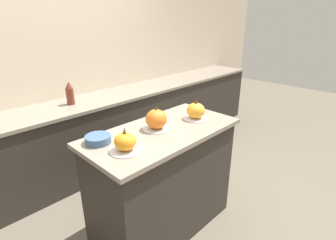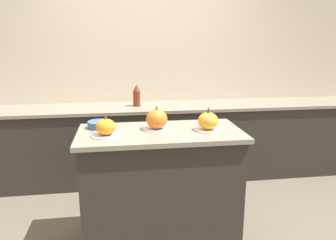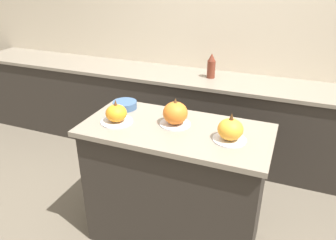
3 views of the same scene
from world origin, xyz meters
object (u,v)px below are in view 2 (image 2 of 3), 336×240
Objects in this scene: pumpkin_cake_center at (157,120)px; bottle_tall at (137,96)px; pumpkin_cake_right at (208,122)px; pumpkin_cake_left at (106,128)px; mixing_bowl at (99,125)px.

bottle_tall is (-0.09, 1.25, -0.02)m from pumpkin_cake_center.
pumpkin_cake_center reaches higher than pumpkin_cake_right.
mixing_bowl is (-0.06, 0.23, -0.03)m from pumpkin_cake_left.
pumpkin_cake_left is 1.23× the size of mixing_bowl.
pumpkin_cake_left is 1.05× the size of pumpkin_cake_center.
pumpkin_cake_center is 0.84× the size of bottle_tall.
pumpkin_cake_left is 0.40m from pumpkin_cake_center.
pumpkin_cake_left is 0.77m from pumpkin_cake_right.
pumpkin_cake_left is 1.06× the size of pumpkin_cake_right.
pumpkin_cake_center is 0.40m from pumpkin_cake_right.
pumpkin_cake_center is at bearing 168.43° from pumpkin_cake_right.
mixing_bowl is (-0.45, 0.12, -0.05)m from pumpkin_cake_center.
pumpkin_cake_right is at bearing 2.59° from pumpkin_cake_left.
pumpkin_cake_center is at bearing 16.57° from pumpkin_cake_left.
pumpkin_cake_right is 1.16× the size of mixing_bowl.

